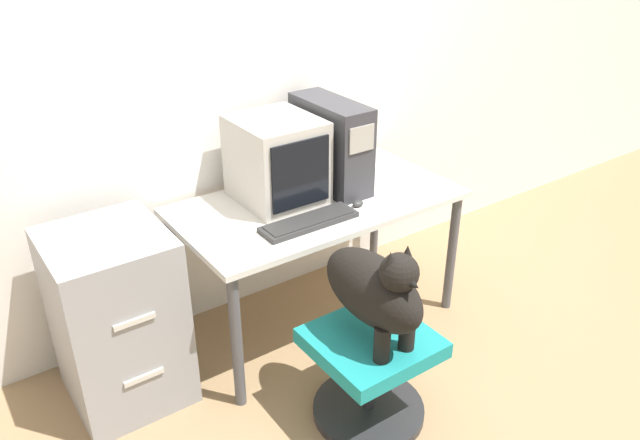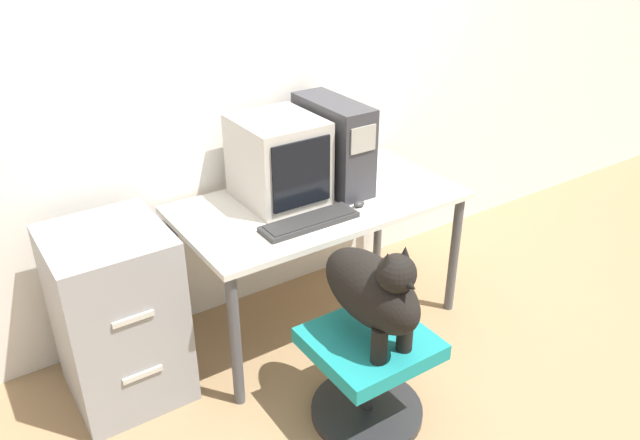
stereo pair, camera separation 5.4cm
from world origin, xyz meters
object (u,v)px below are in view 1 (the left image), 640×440
at_px(keyboard, 309,222).
at_px(filing_cabinet, 118,318).
at_px(pc_tower, 331,144).
at_px(crt_monitor, 277,160).
at_px(dog, 376,289).
at_px(office_chair, 370,370).

xyz_separation_m(keyboard, filing_cabinet, (-0.85, 0.24, -0.32)).
height_order(pc_tower, filing_cabinet, pc_tower).
distance_m(crt_monitor, keyboard, 0.37).
bearing_deg(dog, keyboard, 85.94).
bearing_deg(dog, pc_tower, 65.62).
height_order(crt_monitor, pc_tower, pc_tower).
relative_size(pc_tower, filing_cabinet, 0.60).
bearing_deg(keyboard, office_chair, -94.15).
xyz_separation_m(crt_monitor, pc_tower, (0.31, -0.02, 0.02)).
bearing_deg(crt_monitor, pc_tower, -2.86).
xyz_separation_m(office_chair, filing_cabinet, (-0.82, 0.75, 0.16)).
bearing_deg(keyboard, dog, -94.06).
height_order(pc_tower, office_chair, pc_tower).
distance_m(pc_tower, filing_cabinet, 1.30).
height_order(crt_monitor, filing_cabinet, crt_monitor).
relative_size(pc_tower, dog, 0.92).
xyz_separation_m(pc_tower, office_chair, (-0.37, -0.81, -0.70)).
bearing_deg(crt_monitor, dog, -94.34).
xyz_separation_m(crt_monitor, keyboard, (-0.03, -0.31, -0.19)).
bearing_deg(keyboard, crt_monitor, 85.19).
xyz_separation_m(crt_monitor, dog, (-0.06, -0.84, -0.26)).
bearing_deg(filing_cabinet, crt_monitor, 4.72).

